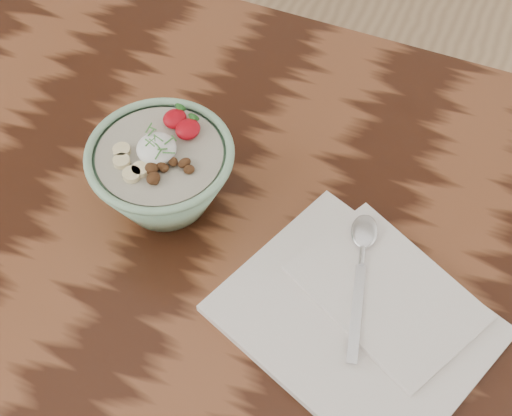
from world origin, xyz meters
The scene contains 4 objects.
table centered at (0.00, 0.00, 65.70)cm, with size 160.00×90.00×75.00cm.
breakfast_bowl centered at (-22.95, 6.54, 80.69)cm, with size 16.88×16.88×11.22cm.
napkin centered at (3.65, 0.65, 75.70)cm, with size 33.09×30.14×1.66cm.
spoon centered at (1.32, 7.56, 77.07)cm, with size 6.23×18.64×0.98cm.
Camera 1 is at (6.50, -36.43, 145.33)cm, focal length 50.00 mm.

